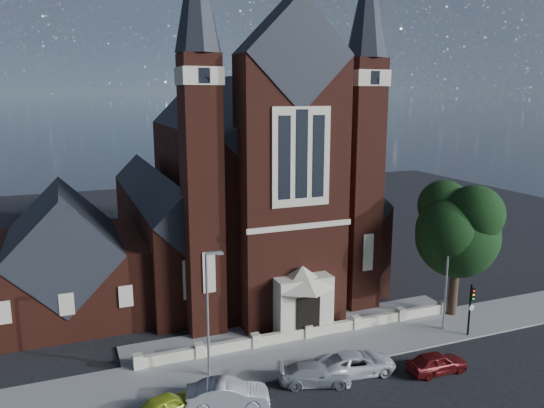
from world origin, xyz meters
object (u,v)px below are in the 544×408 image
(street_lamp_right, at_px, (448,271))
(parish_hall, at_px, (64,265))
(church, at_px, (236,190))
(traffic_signal, at_px, (471,303))
(car_lime_van, at_px, (168,405))
(street_tree, at_px, (461,232))
(street_lamp_left, at_px, (209,307))
(car_white_suv, at_px, (357,363))
(car_silver_a, at_px, (228,394))
(car_silver_b, at_px, (315,374))
(car_dark_red, at_px, (437,362))

(street_lamp_right, bearing_deg, parish_hall, 151.78)
(church, bearing_deg, traffic_signal, -61.80)
(car_lime_van, bearing_deg, traffic_signal, -104.66)
(street_tree, distance_m, car_lime_van, 25.07)
(street_lamp_left, height_order, car_white_suv, street_lamp_left)
(car_silver_a, relative_size, car_silver_b, 1.05)
(church, height_order, street_lamp_left, church)
(traffic_signal, height_order, car_silver_a, traffic_signal)
(car_white_suv, bearing_deg, church, 8.00)
(parish_hall, height_order, car_dark_red, parish_hall)
(car_silver_b, relative_size, car_white_suv, 0.88)
(street_tree, bearing_deg, church, 126.17)
(car_lime_van, bearing_deg, street_tree, -97.18)
(church, bearing_deg, car_white_suv, -87.96)
(parish_hall, distance_m, street_lamp_left, 16.18)
(street_lamp_right, bearing_deg, street_tree, 34.26)
(street_lamp_right, bearing_deg, car_silver_a, -168.79)
(car_silver_a, bearing_deg, church, -3.44)
(street_tree, height_order, car_dark_red, street_tree)
(church, relative_size, street_lamp_right, 4.31)
(church, distance_m, car_white_suv, 23.21)
(parish_hall, xyz_separation_m, car_silver_b, (13.78, -17.20, -3.37))
(street_tree, bearing_deg, car_white_suv, -158.21)
(car_silver_a, bearing_deg, traffic_signal, -68.17)
(parish_hall, relative_size, street_tree, 1.14)
(church, distance_m, street_tree, 21.38)
(church, xyz_separation_m, car_white_suv, (0.78, -21.96, -7.49))
(church, height_order, car_silver_a, church)
(car_white_suv, bearing_deg, street_tree, -62.26)
(traffic_signal, relative_size, car_silver_a, 0.86)
(street_lamp_left, bearing_deg, car_lime_van, -135.70)
(car_lime_van, bearing_deg, street_lamp_right, -100.29)
(street_tree, bearing_deg, parish_hall, 156.74)
(church, xyz_separation_m, car_lime_van, (-11.17, -22.12, -7.54))
(traffic_signal, distance_m, car_white_suv, 10.49)
(traffic_signal, height_order, car_silver_b, traffic_signal)
(car_lime_van, relative_size, car_silver_a, 0.81)
(car_white_suv, bearing_deg, parish_hall, 50.56)
(car_silver_a, height_order, car_silver_b, car_silver_a)
(car_white_suv, distance_m, car_dark_red, 5.10)
(car_lime_van, bearing_deg, church, -45.58)
(traffic_signal, relative_size, car_silver_b, 0.90)
(car_lime_van, xyz_separation_m, car_dark_red, (16.72, -1.64, 0.03))
(traffic_signal, distance_m, car_lime_van, 22.31)
(street_tree, xyz_separation_m, car_white_suv, (-11.81, -4.72, -6.26))
(traffic_signal, bearing_deg, car_silver_a, -174.00)
(street_tree, xyz_separation_m, car_dark_red, (-7.04, -6.53, -6.28))
(car_silver_b, bearing_deg, parish_hall, 57.59)
(street_lamp_left, distance_m, car_white_suv, 9.99)
(traffic_signal, bearing_deg, car_white_suv, -171.98)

